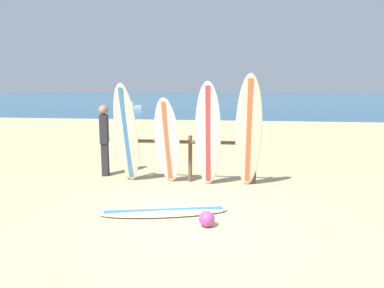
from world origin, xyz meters
name	(u,v)px	position (x,y,z in m)	size (l,w,h in m)	color
ground_plane	(195,231)	(0.00, 0.00, 0.00)	(120.00, 120.00, 0.00)	tan
ocean_water	(238,98)	(0.00, 58.00, 0.00)	(120.00, 80.00, 0.01)	#1E5984
surfboard_rack	(190,152)	(-0.48, 2.93, 0.71)	(3.07, 0.09, 1.09)	brown
surfboard_leaning_far_left	(126,134)	(-1.89, 2.56, 1.15)	(0.56, 0.69, 2.30)	beige
surfboard_leaning_left	(167,141)	(-0.96, 2.61, 1.00)	(0.63, 0.65, 1.99)	white
surfboard_leaning_center_left	(208,135)	(-0.03, 2.50, 1.17)	(0.59, 0.59, 2.34)	silver
surfboard_leaning_center	(249,132)	(0.85, 2.49, 1.25)	(0.58, 0.78, 2.49)	beige
surfboard_lying_on_sand	(164,211)	(-0.64, 0.71, 0.04)	(2.35, 1.13, 0.08)	beige
beachgoer_standing	(104,137)	(-2.67, 3.22, 0.97)	(0.24, 0.31, 1.76)	#26262D
small_boat_offshore	(129,107)	(-9.62, 27.25, 0.26)	(2.32, 1.69, 0.71)	silver
beach_ball	(207,219)	(0.17, 0.20, 0.13)	(0.26, 0.26, 0.26)	#A53F8C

